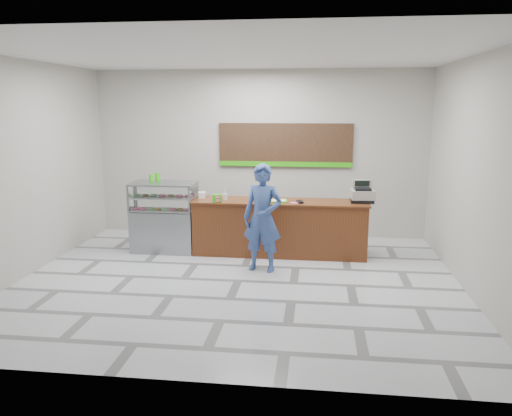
# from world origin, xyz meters

# --- Properties ---
(floor) EXTENTS (7.00, 7.00, 0.00)m
(floor) POSITION_xyz_m (0.00, 0.00, 0.00)
(floor) COLOR silver
(floor) RESTS_ON ground
(back_wall) EXTENTS (7.00, 0.00, 7.00)m
(back_wall) POSITION_xyz_m (0.00, 3.00, 1.75)
(back_wall) COLOR #B3ADA4
(back_wall) RESTS_ON floor
(ceiling) EXTENTS (7.00, 7.00, 0.00)m
(ceiling) POSITION_xyz_m (0.00, 0.00, 3.50)
(ceiling) COLOR silver
(ceiling) RESTS_ON back_wall
(sales_counter) EXTENTS (3.26, 0.76, 1.03)m
(sales_counter) POSITION_xyz_m (0.55, 1.55, 0.52)
(sales_counter) COLOR #692F12
(sales_counter) RESTS_ON floor
(display_case) EXTENTS (1.22, 0.72, 1.33)m
(display_case) POSITION_xyz_m (-1.67, 1.55, 0.68)
(display_case) COLOR gray
(display_case) RESTS_ON floor
(menu_board) EXTENTS (2.80, 0.06, 0.90)m
(menu_board) POSITION_xyz_m (0.55, 2.96, 1.93)
(menu_board) COLOR black
(menu_board) RESTS_ON back_wall
(cash_register) EXTENTS (0.45, 0.47, 0.39)m
(cash_register) POSITION_xyz_m (2.05, 1.63, 1.18)
(cash_register) COLOR black
(cash_register) RESTS_ON sales_counter
(card_terminal) EXTENTS (0.14, 0.18, 0.04)m
(card_terminal) POSITION_xyz_m (0.92, 1.38, 1.05)
(card_terminal) COLOR black
(card_terminal) RESTS_ON sales_counter
(serving_tray) EXTENTS (0.42, 0.32, 0.02)m
(serving_tray) POSITION_xyz_m (0.49, 1.48, 1.04)
(serving_tray) COLOR #44B11B
(serving_tray) RESTS_ON sales_counter
(napkin_box) EXTENTS (0.16, 0.16, 0.11)m
(napkin_box) POSITION_xyz_m (-0.95, 1.65, 1.09)
(napkin_box) COLOR white
(napkin_box) RESTS_ON sales_counter
(straw_cup) EXTENTS (0.08, 0.08, 0.12)m
(straw_cup) POSITION_xyz_m (-0.47, 1.51, 1.09)
(straw_cup) COLOR silver
(straw_cup) RESTS_ON sales_counter
(promo_box) EXTENTS (0.18, 0.13, 0.14)m
(promo_box) POSITION_xyz_m (-0.58, 1.28, 1.10)
(promo_box) COLOR #30BA0E
(promo_box) RESTS_ON sales_counter
(donut_decal) EXTENTS (0.15, 0.15, 0.00)m
(donut_decal) POSITION_xyz_m (0.83, 1.38, 1.03)
(donut_decal) COLOR #FF5D97
(donut_decal) RESTS_ON sales_counter
(green_cup_left) EXTENTS (0.09, 0.09, 0.14)m
(green_cup_left) POSITION_xyz_m (-1.95, 1.69, 1.40)
(green_cup_left) COLOR #30BA0E
(green_cup_left) RESTS_ON display_case
(green_cup_right) EXTENTS (0.10, 0.10, 0.15)m
(green_cup_right) POSITION_xyz_m (-1.86, 1.83, 1.40)
(green_cup_right) COLOR #30BA0E
(green_cup_right) RESTS_ON display_case
(customer) EXTENTS (0.74, 0.55, 1.82)m
(customer) POSITION_xyz_m (0.33, 0.60, 0.91)
(customer) COLOR #354E8E
(customer) RESTS_ON floor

